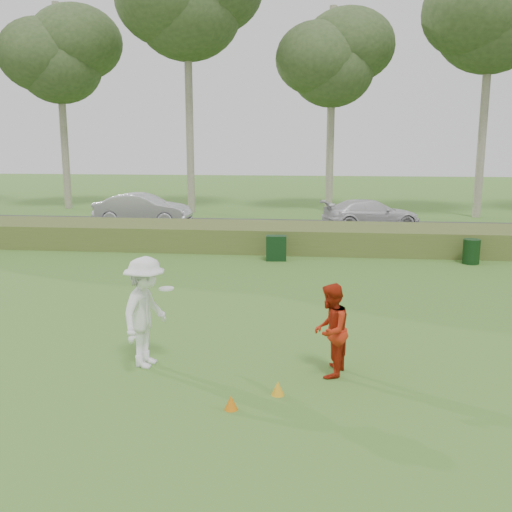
# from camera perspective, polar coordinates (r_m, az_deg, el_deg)

# --- Properties ---
(ground) EXTENTS (120.00, 120.00, 0.00)m
(ground) POSITION_cam_1_polar(r_m,az_deg,el_deg) (10.59, -2.53, -11.22)
(ground) COLOR #3B6F25
(ground) RESTS_ON ground
(reed_strip) EXTENTS (80.00, 3.00, 0.90)m
(reed_strip) POSITION_cam_1_polar(r_m,az_deg,el_deg) (22.00, 2.39, 1.92)
(reed_strip) COLOR #4A5C24
(reed_strip) RESTS_ON ground
(park_road) EXTENTS (80.00, 6.00, 0.06)m
(park_road) POSITION_cam_1_polar(r_m,az_deg,el_deg) (27.00, 3.16, 2.77)
(park_road) COLOR #2D2D2D
(park_road) RESTS_ON ground
(tree_2) EXTENTS (6.50, 6.50, 12.00)m
(tree_2) POSITION_cam_1_polar(r_m,az_deg,el_deg) (37.40, -19.11, 18.33)
(tree_2) COLOR gray
(tree_2) RESTS_ON ground
(tree_3) EXTENTS (7.80, 7.80, 15.50)m
(tree_3) POSITION_cam_1_polar(r_m,az_deg,el_deg) (34.35, -6.93, 23.98)
(tree_3) COLOR gray
(tree_3) RESTS_ON ground
(tree_4) EXTENTS (6.24, 6.24, 11.50)m
(tree_4) POSITION_cam_1_polar(r_m,az_deg,el_deg) (34.45, 7.64, 18.85)
(tree_4) COLOR gray
(tree_4) RESTS_ON ground
(tree_5) EXTENTS (7.28, 7.28, 14.00)m
(tree_5) POSITION_cam_1_polar(r_m,az_deg,el_deg) (33.84, 22.50, 21.48)
(tree_5) COLOR gray
(tree_5) RESTS_ON ground
(player_white) EXTENTS (1.03, 1.44, 2.04)m
(player_white) POSITION_cam_1_polar(r_m,az_deg,el_deg) (10.59, -10.98, -5.53)
(player_white) COLOR white
(player_white) RESTS_ON ground
(player_red) EXTENTS (0.80, 0.93, 1.66)m
(player_red) POSITION_cam_1_polar(r_m,az_deg,el_deg) (10.12, 7.45, -7.37)
(player_red) COLOR #B0240F
(player_red) RESTS_ON ground
(cone_orange) EXTENTS (0.21, 0.21, 0.23)m
(cone_orange) POSITION_cam_1_polar(r_m,az_deg,el_deg) (9.08, -2.52, -14.42)
(cone_orange) COLOR orange
(cone_orange) RESTS_ON ground
(cone_yellow) EXTENTS (0.22, 0.22, 0.24)m
(cone_yellow) POSITION_cam_1_polar(r_m,az_deg,el_deg) (9.54, 2.20, -13.06)
(cone_yellow) COLOR #EEA419
(cone_yellow) RESTS_ON ground
(utility_cabinet) EXTENTS (0.73, 0.48, 0.87)m
(utility_cabinet) POSITION_cam_1_polar(r_m,az_deg,el_deg) (19.77, 2.04, 0.80)
(utility_cabinet) COLOR black
(utility_cabinet) RESTS_ON ground
(trash_bin) EXTENTS (0.59, 0.59, 0.84)m
(trash_bin) POSITION_cam_1_polar(r_m,az_deg,el_deg) (20.56, 20.73, 0.42)
(trash_bin) COLOR black
(trash_bin) RESTS_ON ground
(car_mid) EXTENTS (4.65, 1.70, 1.52)m
(car_mid) POSITION_cam_1_polar(r_m,az_deg,el_deg) (28.36, -11.25, 4.60)
(car_mid) COLOR silver
(car_mid) RESTS_ON park_road
(car_right) EXTENTS (4.91, 2.95, 1.33)m
(car_right) POSITION_cam_1_polar(r_m,az_deg,el_deg) (27.36, 11.44, 4.15)
(car_right) COLOR silver
(car_right) RESTS_ON park_road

